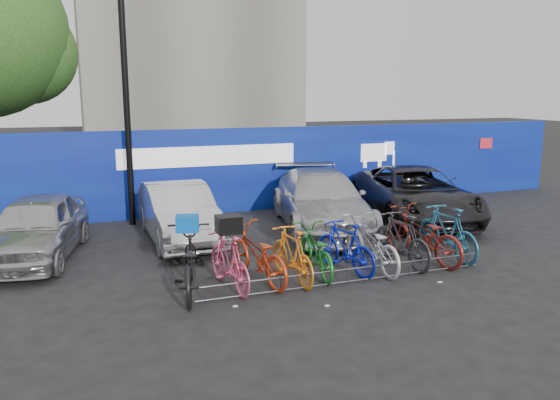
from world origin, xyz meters
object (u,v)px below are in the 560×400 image
bike_1 (229,261)px  bike_6 (371,244)px  bike_7 (402,240)px  bike_5 (345,247)px  car_1 (179,213)px  car_3 (415,194)px  bike_4 (316,251)px  bike_3 (292,255)px  bike_2 (256,254)px  lamppost (126,97)px  bike_9 (447,232)px  bike_rack (349,275)px  bike_0 (189,263)px  car_0 (36,227)px  car_2 (321,200)px  bike_8 (422,235)px

bike_1 → bike_6: (2.85, 0.09, 0.00)m
bike_7 → bike_5: bearing=-5.8°
car_1 → bike_5: 4.26m
car_3 → bike_4: bearing=-130.2°
bike_3 → bike_1: bearing=-4.6°
bike_2 → bike_5: (1.75, -0.07, -0.02)m
lamppost → bike_5: size_ratio=3.70×
bike_7 → bike_9: bearing=180.0°
bike_4 → bike_9: (2.96, -0.01, 0.09)m
bike_5 → bike_rack: bearing=54.6°
bike_1 → bike_5: (2.31, 0.12, -0.01)m
car_1 → bike_4: 3.87m
bike_rack → car_1: size_ratio=1.41×
bike_5 → bike_2: bearing=-16.6°
bike_0 → bike_1: size_ratio=1.24×
bike_1 → bike_6: size_ratio=0.87×
car_1 → car_3: (6.31, -0.13, 0.05)m
car_0 → bike_7: car_0 is taller
bike_rack → bike_6: size_ratio=2.88×
car_2 → bike_1: car_2 is taller
bike_8 → lamppost: bearing=-57.1°
lamppost → car_1: lamppost is taller
bike_3 → bike_4: (0.56, 0.21, -0.04)m
car_0 → bike_8: (7.35, -2.93, -0.11)m
bike_1 → bike_8: 4.10m
lamppost → bike_4: lamppost is taller
car_1 → bike_3: size_ratio=2.38×
bike_2 → bike_3: bearing=149.4°
bike_0 → bike_4: size_ratio=1.18×
bike_0 → bike_8: bearing=-165.7°
car_1 → bike_8: bearing=-38.9°
car_2 → bike_7: size_ratio=2.78×
car_1 → bike_1: size_ratio=2.35×
bike_5 → bike_7: (1.23, -0.02, 0.04)m
lamppost → bike_1: size_ratio=3.60×
car_3 → bike_8: (-1.96, -3.19, -0.16)m
car_3 → bike_6: (-3.20, -3.30, -0.20)m
bike_2 → car_2: bearing=-143.3°
car_3 → bike_4: size_ratio=2.87×
bike_5 → bike_9: 2.38m
bike_0 → bike_4: bearing=-163.7°
bike_8 → bike_6: bearing=-6.6°
lamppost → bike_6: size_ratio=3.14×
car_2 → bike_8: (0.79, -3.21, -0.17)m
lamppost → bike_3: bearing=-67.3°
car_1 → bike_1: 3.53m
bike_5 → bike_4: bearing=-22.3°
car_2 → bike_7: (0.24, -3.31, -0.18)m
bike_8 → car_2: bearing=-87.8°
car_2 → bike_8: size_ratio=2.38×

